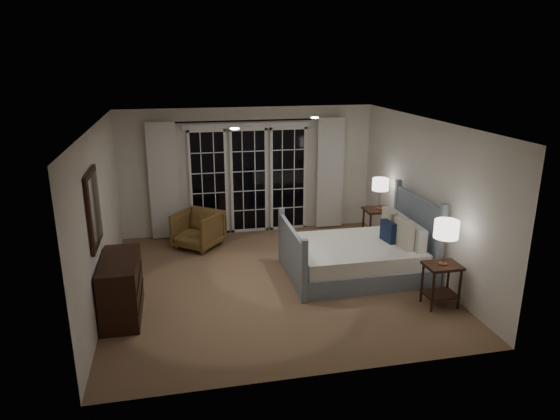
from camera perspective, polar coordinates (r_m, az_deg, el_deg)
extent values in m
plane|color=brown|center=(8.00, -0.77, -8.16)|extent=(5.00, 5.00, 0.00)
plane|color=white|center=(7.29, -0.85, 9.90)|extent=(5.00, 5.00, 0.00)
cube|color=silver|center=(7.50, -19.89, -0.72)|extent=(0.02, 5.00, 2.50)
cube|color=silver|center=(8.38, 16.21, 1.44)|extent=(0.02, 5.00, 2.50)
cube|color=silver|center=(9.94, -3.62, 4.49)|extent=(5.00, 0.02, 2.50)
cube|color=silver|center=(5.27, 4.53, -7.19)|extent=(5.00, 0.02, 2.50)
cube|color=black|center=(9.87, -8.17, 3.07)|extent=(0.66, 0.02, 2.02)
cube|color=black|center=(9.95, -3.57, 3.33)|extent=(0.66, 0.02, 2.02)
cube|color=black|center=(10.10, 0.93, 3.56)|extent=(0.66, 0.02, 2.02)
cube|color=white|center=(9.74, -3.68, 9.60)|extent=(2.50, 0.04, 0.10)
cylinder|color=black|center=(9.67, -3.64, 10.15)|extent=(3.50, 0.03, 0.03)
cube|color=silver|center=(9.75, -13.15, 3.21)|extent=(0.55, 0.10, 2.25)
cube|color=silver|center=(10.21, 5.71, 4.20)|extent=(0.55, 0.10, 2.25)
cylinder|color=white|center=(8.06, 3.99, 10.48)|extent=(0.12, 0.12, 0.01)
cylinder|color=white|center=(6.81, -5.21, 9.23)|extent=(0.12, 0.12, 0.01)
cube|color=gray|center=(8.28, 8.49, -6.34)|extent=(1.99, 1.55, 0.29)
cube|color=white|center=(8.18, 8.57, -4.63)|extent=(1.93, 1.49, 0.24)
cube|color=gray|center=(8.52, 15.30, -2.61)|extent=(0.06, 1.55, 1.26)
cube|color=gray|center=(7.88, 1.35, -5.11)|extent=(0.06, 1.55, 0.87)
cube|color=white|center=(8.14, 15.09, -2.91)|extent=(0.14, 0.60, 0.36)
cube|color=white|center=(8.68, 13.22, -1.51)|extent=(0.14, 0.60, 0.36)
cube|color=#C2B4A0|center=(8.08, 13.98, -2.61)|extent=(0.16, 0.46, 0.45)
cube|color=#C2B4A0|center=(8.56, 12.38, -1.38)|extent=(0.16, 0.46, 0.45)
cube|color=#15213B|center=(8.28, 12.25, -2.41)|extent=(0.15, 0.35, 0.34)
cube|color=#331611|center=(7.39, 18.09, -6.08)|extent=(0.49, 0.39, 0.04)
cube|color=#331611|center=(7.57, 17.79, -9.13)|extent=(0.45, 0.35, 0.03)
cylinder|color=#331611|center=(7.30, 17.06, -8.96)|extent=(0.04, 0.04, 0.60)
cylinder|color=#331611|center=(7.49, 19.83, -8.53)|extent=(0.04, 0.04, 0.60)
cylinder|color=#331611|center=(7.54, 15.93, -7.98)|extent=(0.04, 0.04, 0.60)
cylinder|color=#331611|center=(7.73, 18.64, -7.60)|extent=(0.04, 0.04, 0.60)
cube|color=#331611|center=(9.48, 11.24, 0.02)|extent=(0.54, 0.43, 0.04)
cube|color=#331611|center=(9.63, 11.07, -2.76)|extent=(0.50, 0.39, 0.03)
cylinder|color=#331611|center=(9.35, 10.24, -2.40)|extent=(0.04, 0.04, 0.67)
cylinder|color=#331611|center=(9.53, 12.79, -2.19)|extent=(0.04, 0.04, 0.67)
cylinder|color=#331611|center=(9.65, 9.48, -1.74)|extent=(0.04, 0.04, 0.67)
cylinder|color=#331611|center=(9.82, 11.96, -1.54)|extent=(0.04, 0.04, 0.67)
cylinder|color=#AB7D44|center=(7.38, 18.12, -5.86)|extent=(0.12, 0.12, 0.02)
cylinder|color=#AB7D44|center=(7.30, 18.26, -4.41)|extent=(0.02, 0.02, 0.38)
cylinder|color=white|center=(7.20, 18.49, -2.09)|extent=(0.34, 0.34, 0.25)
cylinder|color=#AB7D44|center=(9.47, 11.25, 0.20)|extent=(0.12, 0.12, 0.02)
cylinder|color=#AB7D44|center=(9.42, 11.31, 1.24)|extent=(0.02, 0.02, 0.34)
cylinder|color=white|center=(9.35, 11.41, 2.89)|extent=(0.30, 0.30, 0.22)
imported|color=brown|center=(9.39, -9.38, -2.21)|extent=(1.06, 1.06, 0.69)
cube|color=#331611|center=(7.18, -17.68, -8.44)|extent=(0.49, 1.17, 0.83)
cube|color=black|center=(7.22, -15.60, -9.36)|extent=(0.01, 1.15, 0.01)
cube|color=black|center=(7.11, -15.77, -7.39)|extent=(0.01, 1.15, 0.01)
cube|color=#331611|center=(6.82, -20.53, 0.13)|extent=(0.04, 0.85, 1.00)
cube|color=white|center=(6.82, -20.33, 0.15)|extent=(0.01, 0.73, 0.88)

